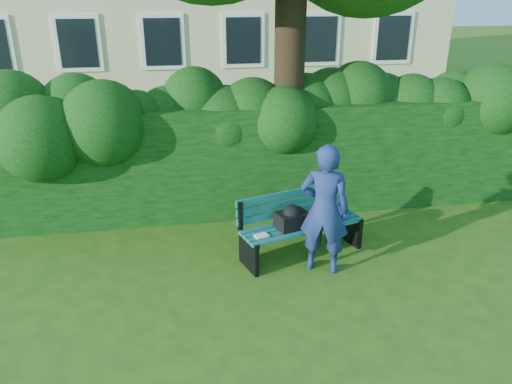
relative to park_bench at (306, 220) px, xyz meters
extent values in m
plane|color=#265114|center=(-0.70, -0.53, -0.50)|extent=(80.00, 80.00, 0.00)
cube|color=white|center=(-4.30, 9.45, 1.50)|extent=(1.30, 0.08, 1.60)
cube|color=black|center=(-4.30, 9.41, 1.50)|extent=(1.05, 0.04, 1.35)
cube|color=white|center=(-1.90, 9.45, 1.50)|extent=(1.30, 0.08, 1.60)
cube|color=black|center=(-1.90, 9.41, 1.50)|extent=(1.05, 0.04, 1.35)
cube|color=white|center=(0.50, 9.45, 1.50)|extent=(1.30, 0.08, 1.60)
cube|color=black|center=(0.50, 9.41, 1.50)|extent=(1.05, 0.04, 1.35)
cube|color=white|center=(2.90, 9.45, 1.50)|extent=(1.30, 0.08, 1.60)
cube|color=black|center=(2.90, 9.41, 1.50)|extent=(1.05, 0.04, 1.35)
cube|color=white|center=(5.30, 9.45, 1.50)|extent=(1.30, 0.08, 1.60)
cube|color=black|center=(5.30, 9.41, 1.50)|extent=(1.05, 0.04, 1.35)
cube|color=black|center=(-0.70, 1.67, 0.40)|extent=(10.00, 1.00, 1.80)
cylinder|color=black|center=(0.09, 1.64, 2.02)|extent=(0.48, 0.48, 5.04)
cube|color=#10504F|center=(-0.02, -0.24, -0.05)|extent=(1.71, 0.62, 0.04)
cube|color=#10504F|center=(-0.05, -0.12, -0.05)|extent=(1.71, 0.62, 0.04)
cube|color=#10504F|center=(-0.09, -0.01, -0.05)|extent=(1.71, 0.62, 0.04)
cube|color=#10504F|center=(-0.12, 0.11, -0.05)|extent=(1.71, 0.62, 0.04)
cube|color=#10504F|center=(-0.15, 0.18, 0.08)|extent=(1.70, 0.56, 0.10)
cube|color=#10504F|center=(-0.15, 0.19, 0.21)|extent=(1.70, 0.56, 0.10)
cube|color=#10504F|center=(-0.15, 0.20, 0.34)|extent=(1.70, 0.56, 0.10)
cube|color=black|center=(-0.86, -0.31, -0.28)|extent=(0.21, 0.50, 0.44)
cube|color=black|center=(-0.94, -0.06, 0.15)|extent=(0.08, 0.08, 0.45)
cube|color=black|center=(-0.85, -0.36, -0.06)|extent=(0.18, 0.42, 0.05)
cube|color=black|center=(0.72, 0.18, -0.28)|extent=(0.21, 0.50, 0.44)
cube|color=black|center=(0.65, 0.43, 0.15)|extent=(0.08, 0.08, 0.45)
cube|color=black|center=(0.74, 0.13, -0.06)|extent=(0.18, 0.42, 0.05)
cube|color=white|center=(-0.70, -0.31, -0.02)|extent=(0.21, 0.18, 0.02)
cube|color=black|center=(-0.24, -0.12, 0.08)|extent=(0.49, 0.40, 0.22)
imported|color=navy|center=(0.10, -0.48, 0.38)|extent=(0.76, 0.65, 1.75)
camera|label=1|loc=(-1.75, -6.07, 3.03)|focal=35.00mm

